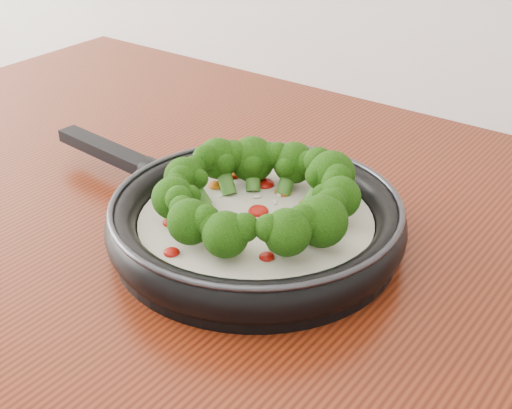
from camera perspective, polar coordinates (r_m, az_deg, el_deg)
The scene contains 1 object.
skillet at distance 0.76m, azimuth -0.06°, elevation -0.85°, with size 0.51×0.35×0.09m.
Camera 1 is at (0.32, 0.51, 1.32)m, focal length 49.99 mm.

